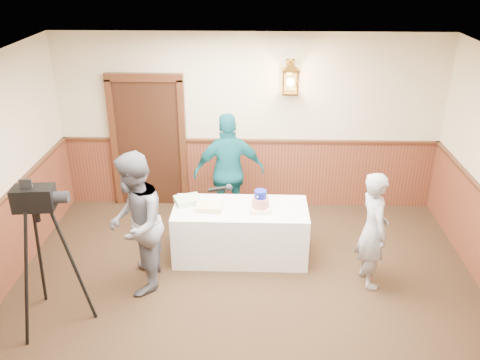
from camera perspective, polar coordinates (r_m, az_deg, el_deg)
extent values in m
plane|color=black|center=(5.68, 0.36, -19.02)|extent=(7.00, 7.00, 0.00)
cube|color=beige|center=(8.00, 1.06, 6.40)|extent=(6.00, 0.02, 2.80)
cube|color=white|center=(4.24, 0.46, 9.35)|extent=(6.00, 7.00, 0.02)
cube|color=#5A2A19|center=(8.29, 1.01, 0.78)|extent=(5.98, 0.04, 1.10)
cube|color=#442212|center=(8.06, 1.04, 4.44)|extent=(5.98, 0.07, 0.04)
cube|color=black|center=(8.25, -10.17, 4.00)|extent=(1.00, 0.06, 2.10)
cube|color=white|center=(6.97, 0.05, -5.84)|extent=(1.80, 0.80, 0.75)
cube|color=#FAE8C1|center=(6.72, 2.29, -3.19)|extent=(0.29, 0.29, 0.06)
cylinder|color=#B61A04|center=(6.67, 2.30, -2.49)|extent=(0.22, 0.22, 0.13)
cylinder|color=#111A90|center=(6.62, 2.32, -1.60)|extent=(0.16, 0.16, 0.10)
cube|color=#D0C07C|center=(6.74, -3.47, -3.04)|extent=(0.36, 0.29, 0.07)
cube|color=#B5E7A3|center=(6.93, -5.88, -2.27)|extent=(0.42, 0.38, 0.08)
imported|color=slate|center=(6.23, -11.68, -4.88)|extent=(0.76, 0.93, 1.80)
cylinder|color=black|center=(5.81, -2.53, -1.03)|extent=(0.23, 0.06, 0.09)
sphere|color=black|center=(5.78, -1.26, -0.87)|extent=(0.08, 0.08, 0.08)
imported|color=#949499|center=(6.46, 14.71, -5.45)|extent=(0.46, 0.61, 1.53)
imported|color=#105760|center=(7.48, -1.22, 0.90)|extent=(1.11, 0.61, 1.79)
cube|color=black|center=(5.63, -22.15, -1.91)|extent=(0.44, 0.27, 0.25)
cylinder|color=black|center=(5.55, -19.51, -1.84)|extent=(0.18, 0.14, 0.12)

